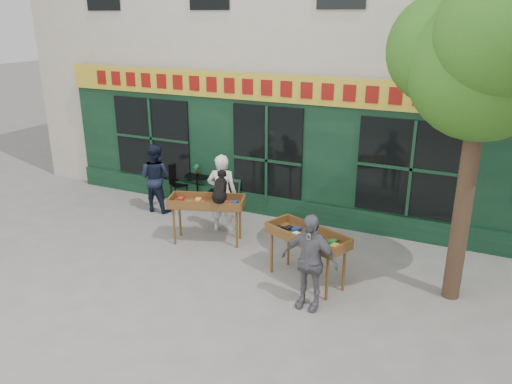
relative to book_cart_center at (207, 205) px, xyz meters
The scene contains 13 objects.
ground 1.06m from the book_cart_center, 40.46° to the right, with size 80.00×80.00×0.00m, color slate.
street_tree 5.86m from the book_cart_center, ahead, with size 3.05×2.90×5.60m.
book_cart_center is the anchor object (origin of this frame).
dog 0.59m from the book_cart_center, ahead, with size 0.34×0.60×0.60m, color black, non-canonical shape.
woman 0.65m from the book_cart_center, 90.00° to the left, with size 0.63×0.41×1.73m, color white.
book_cart_right 2.53m from the book_cart_center, 16.10° to the right, with size 1.62×1.14×0.99m.
man_right 3.09m from the book_cart_center, 28.01° to the right, with size 0.94×0.39×1.61m, color slate.
bistro_table 2.22m from the book_cart_center, 126.96° to the left, with size 0.60×0.60×0.76m.
bistro_chair_left 2.68m from the book_cart_center, 137.12° to the left, with size 0.50×0.50×0.95m.
bistro_chair_right 1.93m from the book_cart_center, 111.16° to the left, with size 0.43×0.43×0.95m.
potted_plant 2.21m from the book_cart_center, 126.96° to the left, with size 0.16×0.11×0.30m, color gray.
man_left 2.28m from the book_cart_center, 152.97° to the left, with size 0.80×0.62×1.65m, color black.
chalkboard 1.85m from the book_cart_center, 103.89° to the left, with size 0.56×0.21×0.79m.
Camera 1 is at (4.46, -7.77, 4.48)m, focal length 35.00 mm.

